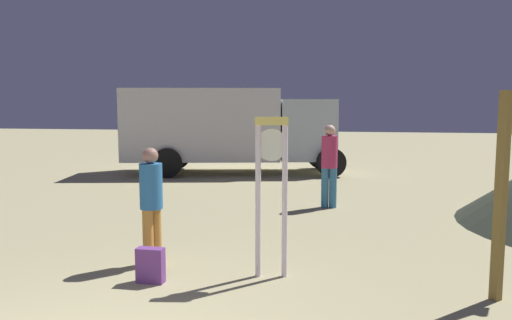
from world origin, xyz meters
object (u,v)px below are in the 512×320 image
Objects in this scene: person_near_clock at (151,200)px; backpack at (151,266)px; standing_clock at (271,180)px; person_distant at (329,162)px; box_truck_near at (226,126)px.

backpack is (0.25, -0.65, -0.68)m from person_near_clock.
standing_clock is 4.46m from person_distant.
person_near_clock is at bearing -117.19° from person_distant.
backpack is at bearing -160.66° from standing_clock.
person_distant is (1.94, 4.92, 0.77)m from backpack.
standing_clock is 1.26× the size of person_near_clock.
person_near_clock is (-1.66, 0.16, -0.34)m from standing_clock.
standing_clock is at bearing 19.34° from backpack.
box_truck_near reaches higher than person_near_clock.
person_near_clock reaches higher than backpack.
standing_clock reaches higher than backpack.
standing_clock is 1.14× the size of person_distant.
backpack is at bearing -80.92° from box_truck_near.
person_distant is 0.24× the size of box_truck_near.
standing_clock is 4.68× the size of backpack.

